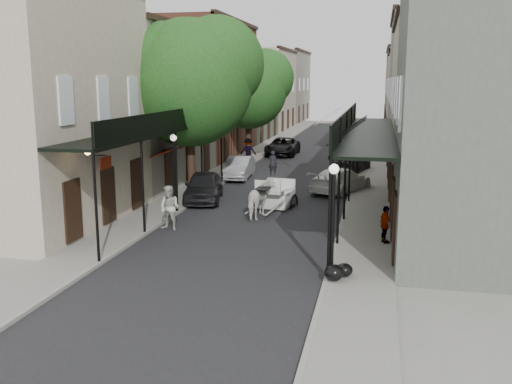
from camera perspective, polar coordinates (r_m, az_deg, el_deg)
The scene contains 24 objects.
ground at distance 21.23m, azimuth -3.18°, elevation -6.32°, with size 140.00×140.00×0.00m, color gray.
road at distance 40.39m, azimuth 4.34°, elevation 2.09°, with size 8.00×90.00×0.01m, color black.
sidewalk_left at distance 41.35m, azimuth -2.54°, elevation 2.40°, with size 2.20×90.00×0.12m, color gray.
sidewalk_right at distance 40.01m, azimuth 11.46°, elevation 1.89°, with size 2.20×90.00×0.12m, color gray.
building_row_left at distance 51.47m, azimuth -3.66°, elevation 9.93°, with size 5.00×80.00×10.50m, color #BFB099.
building_row_right at distance 49.62m, azimuth 16.11°, elevation 9.47°, with size 5.00×80.00×10.50m, color gray.
gallery_left at distance 28.48m, azimuth -8.89°, elevation 6.37°, with size 2.20×18.05×4.88m.
gallery_right at distance 26.60m, azimuth 10.86°, elevation 5.97°, with size 2.20×18.05×4.88m.
tree_near at distance 31.20m, azimuth -5.86°, elevation 11.34°, with size 7.31×6.80×9.63m.
tree_far at distance 44.75m, azimuth -0.27°, elevation 10.51°, with size 6.45×6.00×8.61m.
lamppost_right_near at distance 18.09m, azimuth 7.67°, elevation -2.78°, with size 0.32×0.32×3.71m.
lamppost_left at distance 27.57m, azimuth -8.16°, elevation 2.04°, with size 0.32×0.32×3.71m.
lamppost_right_far at distance 37.78m, azimuth 10.16°, elevation 4.44°, with size 0.32×0.32×3.71m.
horse at distance 26.62m, azimuth 0.56°, elevation -0.71°, with size 0.96×2.11×1.78m, color silver.
carriage at distance 29.17m, azimuth 2.25°, elevation 0.87°, with size 2.01×2.78×2.98m.
pedestrian_walking at distance 24.72m, azimuth -8.63°, elevation -1.58°, with size 0.94×0.73×1.94m, color #B9BAAF.
pedestrian_sidewalk_left at distance 43.12m, azimuth -0.78°, elevation 4.13°, with size 1.23×0.70×1.90m, color gray.
pedestrian_sidewalk_right at distance 22.67m, azimuth 12.81°, elevation -3.20°, with size 0.87×0.36×1.48m, color gray.
car_left_near at distance 30.42m, azimuth -5.26°, elevation 0.55°, with size 1.85×4.60×1.57m, color black.
car_left_mid at distance 37.23m, azimuth -1.73°, elevation 2.44°, with size 1.51×4.32×1.42m, color #9F9FA4.
car_left_far at distance 48.81m, azimuth 2.68°, elevation 4.56°, with size 2.47×5.35×1.49m, color black.
car_right_near at distance 33.09m, azimuth 8.47°, elevation 1.19°, with size 1.96×4.82×1.40m, color white.
car_right_far at distance 40.31m, azimuth 9.52°, elevation 3.07°, with size 1.85×4.60×1.57m, color black.
trash_bags at distance 18.52m, azimuth 8.20°, elevation -7.89°, with size 0.89×1.04×0.53m.
Camera 1 is at (5.42, -19.51, 6.40)m, focal length 40.00 mm.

